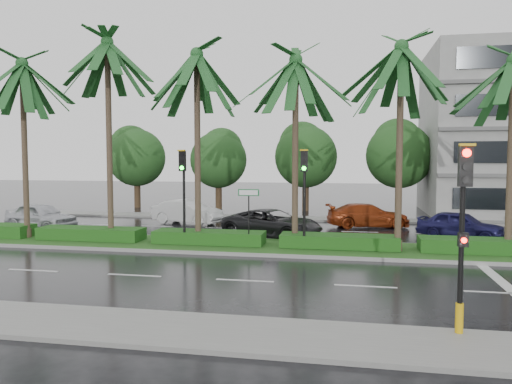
% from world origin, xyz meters
% --- Properties ---
extents(ground, '(120.00, 120.00, 0.00)m').
position_xyz_m(ground, '(0.00, 0.00, 0.00)').
color(ground, black).
rests_on(ground, ground).
extents(near_sidewalk, '(40.00, 2.40, 0.12)m').
position_xyz_m(near_sidewalk, '(0.00, -10.20, 0.06)').
color(near_sidewalk, slate).
rests_on(near_sidewalk, ground).
extents(far_sidewalk, '(40.00, 2.00, 0.12)m').
position_xyz_m(far_sidewalk, '(0.00, 12.00, 0.06)').
color(far_sidewalk, slate).
rests_on(far_sidewalk, ground).
extents(median, '(36.00, 4.00, 0.15)m').
position_xyz_m(median, '(0.00, 1.00, 0.08)').
color(median, gray).
rests_on(median, ground).
extents(hedge, '(35.20, 1.40, 0.60)m').
position_xyz_m(hedge, '(0.00, 1.00, 0.45)').
color(hedge, '#184213').
rests_on(hedge, median).
extents(lane_markings, '(34.00, 13.06, 0.01)m').
position_xyz_m(lane_markings, '(3.04, -0.43, 0.01)').
color(lane_markings, silver).
rests_on(lane_markings, ground).
extents(palm_row, '(26.30, 4.20, 10.31)m').
position_xyz_m(palm_row, '(-1.25, 1.02, 8.13)').
color(palm_row, '#3E2F23').
rests_on(palm_row, median).
extents(signal_near, '(0.34, 0.45, 4.36)m').
position_xyz_m(signal_near, '(6.00, -9.39, 2.50)').
color(signal_near, black).
rests_on(signal_near, near_sidewalk).
extents(signal_median_left, '(0.34, 0.42, 4.36)m').
position_xyz_m(signal_median_left, '(-4.00, 0.30, 3.00)').
color(signal_median_left, black).
rests_on(signal_median_left, median).
extents(signal_median_right, '(0.34, 0.42, 4.36)m').
position_xyz_m(signal_median_right, '(1.50, 0.30, 3.00)').
color(signal_median_right, black).
rests_on(signal_median_right, median).
extents(street_sign, '(0.95, 0.09, 2.60)m').
position_xyz_m(street_sign, '(-1.00, 0.48, 2.12)').
color(street_sign, black).
rests_on(street_sign, median).
extents(bg_trees, '(32.95, 5.17, 7.46)m').
position_xyz_m(bg_trees, '(1.11, 17.59, 4.52)').
color(bg_trees, '#332417').
rests_on(bg_trees, ground).
extents(car_silver, '(2.98, 4.86, 1.55)m').
position_xyz_m(car_silver, '(-14.15, 4.55, 0.77)').
color(car_silver, silver).
rests_on(car_silver, ground).
extents(car_white, '(2.78, 4.83, 1.51)m').
position_xyz_m(car_white, '(-6.59, 8.48, 0.75)').
color(car_white, silver).
rests_on(car_white, ground).
extents(car_darkgrey, '(4.13, 5.80, 1.47)m').
position_xyz_m(car_darkgrey, '(-0.50, 4.17, 0.73)').
color(car_darkgrey, black).
rests_on(car_darkgrey, ground).
extents(car_red, '(2.95, 5.17, 1.41)m').
position_xyz_m(car_red, '(4.50, 9.00, 0.71)').
color(car_red, maroon).
rests_on(car_red, ground).
extents(car_blue, '(3.28, 4.52, 1.43)m').
position_xyz_m(car_blue, '(9.00, 5.55, 0.72)').
color(car_blue, '#1B194D').
rests_on(car_blue, ground).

